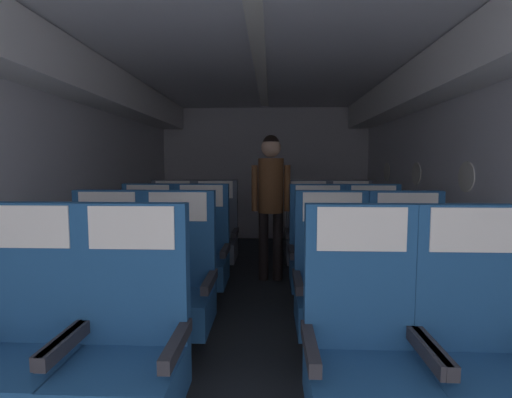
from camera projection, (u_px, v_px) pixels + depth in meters
ground at (258, 312)px, 3.38m from camera, size 3.80×7.05×0.02m
fuselage_shell at (259, 123)px, 3.50m from camera, size 3.68×6.70×2.32m
seat_a_left_window at (21, 347)px, 1.73m from camera, size 0.53×0.48×1.12m
seat_a_left_aisle at (128, 350)px, 1.71m from camera, size 0.53×0.48×1.12m
seat_a_right_aisle at (480, 357)px, 1.64m from camera, size 0.53×0.48×1.12m
seat_a_right_window at (363, 354)px, 1.66m from camera, size 0.53×0.48×1.12m
seat_b_left_window at (104, 286)px, 2.61m from camera, size 0.53×0.48×1.12m
seat_b_left_aisle at (176, 287)px, 2.57m from camera, size 0.53×0.48×1.12m
seat_b_right_aisle at (409, 290)px, 2.52m from camera, size 0.53×0.48×1.12m
seat_b_right_window at (333, 288)px, 2.55m from camera, size 0.53×0.48×1.12m
seat_c_left_window at (146, 255)px, 3.50m from camera, size 0.53×0.48×1.12m
seat_c_left_aisle at (200, 255)px, 3.48m from camera, size 0.53×0.48×1.12m
seat_c_right_aisle at (374, 257)px, 3.40m from camera, size 0.53×0.48×1.12m
seat_c_right_window at (318, 257)px, 3.42m from camera, size 0.53×0.48×1.12m
seat_d_left_window at (172, 237)px, 4.37m from camera, size 0.53×0.48×1.12m
seat_d_left_aisle at (215, 237)px, 4.36m from camera, size 0.53×0.48×1.12m
seat_d_right_aisle at (351, 238)px, 4.30m from camera, size 0.53×0.48×1.12m
seat_d_right_window at (308, 238)px, 4.30m from camera, size 0.53×0.48×1.12m
flight_attendant at (271, 191)px, 4.20m from camera, size 0.43×0.28×1.62m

